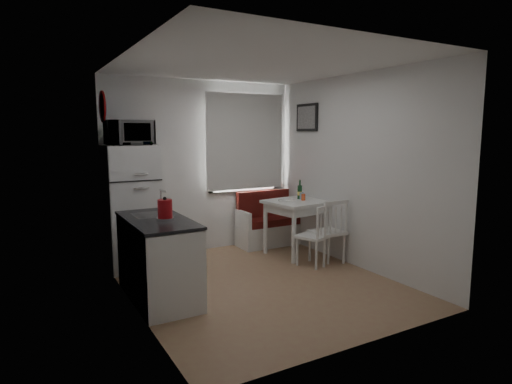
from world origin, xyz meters
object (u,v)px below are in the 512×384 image
Objects in this scene: kettle at (165,209)px; wine_bottle at (300,189)px; chair_left at (317,229)px; chair_right at (331,225)px; microwave at (129,133)px; bench at (273,226)px; dining_table at (303,206)px; kitchen_counter at (158,258)px; fridge at (131,207)px.

wine_bottle is (2.40, 0.93, -0.06)m from kettle.
chair_left is 2.09× the size of kettle.
chair_left is at bearing 178.38° from chair_right.
microwave is 1.56m from kettle.
bench is at bearing 94.99° from chair_right.
chair_left is 1.05× the size of chair_right.
dining_table is at bearing -90.00° from wine_bottle.
microwave reaches higher than kettle.
chair_left is 0.91m from wine_bottle.
wine_bottle is at bearing -9.51° from microwave.
microwave is at bearing -176.08° from bench.
kitchen_counter is 1.08× the size of bench.
chair_left is at bearing -107.62° from wine_bottle.
microwave is (-2.19, 1.16, 1.30)m from chair_left.
kitchen_counter is 0.80× the size of fridge.
microwave reaches higher than fridge.
kettle is 2.58m from wine_bottle.
dining_table is 0.68m from chair_right.
chair_right is at bearing -26.67° from fridge.
fridge is (-2.19, 1.21, 0.31)m from chair_left.
microwave reaches higher than chair_left.
dining_table is at bearing 48.53° from chair_left.
microwave is 2.61m from wine_bottle.
chair_left is 0.24m from chair_right.
kettle reaches higher than chair_left.
bench is 4.21× the size of wine_bottle.
kettle reaches higher than dining_table.
chair_right reaches higher than chair_left.
fridge is 6.80× the size of kettle.
microwave is at bearing 89.06° from kitchen_counter.
dining_table is at bearing 15.67° from kitchen_counter.
dining_table is at bearing -12.91° from fridge.
bench is (2.33, 1.35, -0.17)m from kitchen_counter.
wine_bottle is at bearing 51.01° from chair_left.
chair_left is (2.21, 0.03, 0.07)m from kitchen_counter.
bench is 1.35m from chair_left.
chair_right is 1.67× the size of wine_bottle.
kitchen_counter is at bearing 108.67° from kettle.
microwave is at bearing 91.28° from kettle.
kettle is (-2.40, -0.17, 0.46)m from chair_right.
chair_right is at bearing -25.72° from microwave.
kettle reaches higher than wine_bottle.
bench is at bearing 63.44° from chair_left.
dining_table is 2.50m from fridge.
wine_bottle reaches higher than chair_right.
dining_table is (2.45, 0.69, 0.27)m from kitchen_counter.
bench reaches higher than chair_left.
chair_right is at bearing -22.80° from chair_left.
fridge is (-2.43, 0.56, 0.10)m from dining_table.
dining_table is at bearing 89.81° from chair_right.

